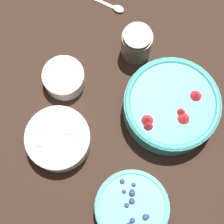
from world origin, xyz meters
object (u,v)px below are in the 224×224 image
object	(u,v)px
bowl_blueberries	(132,208)
jar_chocolate	(136,44)
bowl_bananas	(58,139)
bowl_cream	(64,77)
bowl_strawberries	(171,106)

from	to	relation	value
bowl_blueberries	jar_chocolate	world-z (taller)	jar_chocolate
bowl_bananas	jar_chocolate	size ratio (longest dim) A/B	1.61
bowl_cream	jar_chocolate	xyz separation A→B (m)	(0.09, 0.18, 0.01)
bowl_blueberries	bowl_bananas	world-z (taller)	same
bowl_bananas	bowl_cream	xyz separation A→B (m)	(-0.09, 0.13, -0.00)
bowl_blueberries	bowl_bananas	bearing A→B (deg)	175.20
bowl_strawberries	jar_chocolate	bearing A→B (deg)	154.14
bowl_blueberries	jar_chocolate	distance (m)	0.40
bowl_cream	jar_chocolate	distance (m)	0.20
bowl_strawberries	bowl_blueberries	distance (m)	0.26
bowl_blueberries	bowl_cream	bearing A→B (deg)	155.42
bowl_blueberries	bowl_bananas	distance (m)	0.24
bowl_strawberries	bowl_bananas	bearing A→B (deg)	-126.26
bowl_strawberries	bowl_bananas	world-z (taller)	bowl_strawberries
bowl_blueberries	bowl_cream	world-z (taller)	same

